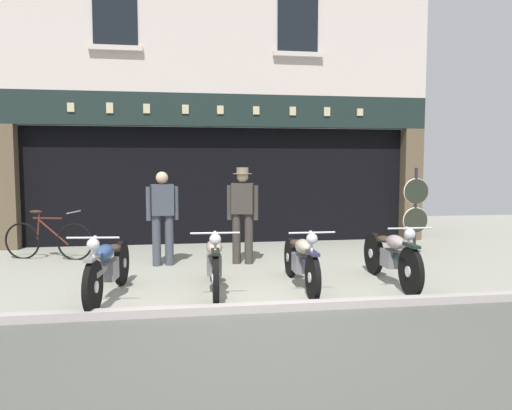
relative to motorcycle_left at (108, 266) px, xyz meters
name	(u,v)px	position (x,y,z in m)	size (l,w,h in m)	color
ground	(271,348)	(1.84, -1.95, -0.46)	(21.40, 22.00, 0.18)	gray
shop_facade	(216,165)	(1.84, 6.02, 1.34)	(9.70, 4.42, 6.62)	black
motorcycle_left	(108,266)	(0.00, 0.00, 0.00)	(0.62, 2.05, 0.92)	black
motorcycle_center_left	(214,261)	(1.41, 0.10, 0.00)	(0.62, 2.01, 0.93)	black
motorcycle_center	(301,259)	(2.66, 0.16, -0.01)	(0.62, 2.00, 0.90)	black
motorcycle_center_right	(391,255)	(4.02, 0.15, 0.01)	(0.62, 2.03, 0.93)	black
salesman_left	(163,214)	(0.63, 2.02, 0.49)	(0.55, 0.27, 1.65)	#3D424C
shopkeeper_center	(243,210)	(2.04, 1.97, 0.53)	(0.55, 0.34, 1.72)	#38332D
tyre_sign_pole	(416,207)	(5.46, 2.25, 0.53)	(0.51, 0.06, 1.71)	#232328
advert_board_near	(167,165)	(0.64, 4.43, 1.34)	(0.79, 0.03, 0.96)	silver
leaning_bicycle	(48,239)	(-1.52, 2.92, -0.05)	(1.69, 0.62, 0.94)	black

